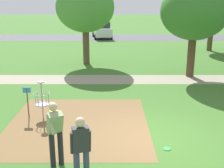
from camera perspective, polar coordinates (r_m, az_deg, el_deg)
name	(u,v)px	position (r m, az deg, el deg)	size (l,w,h in m)	color
ground_plane	(150,138)	(9.11, 7.56, -10.74)	(160.00, 160.00, 0.00)	#3D6B28
dirt_tee_pad	(78,124)	(10.10, -6.76, -7.85)	(4.82, 5.02, 0.01)	brown
disc_golf_basket	(40,99)	(10.51, -14.12, -2.86)	(0.98, 0.58, 1.39)	#9E9EA3
player_foreground_watching	(81,148)	(6.54, -6.22, -12.64)	(0.49, 0.44, 1.71)	#384260
player_throwing	(55,130)	(7.40, -11.28, -9.07)	(0.50, 1.16, 1.71)	#232328
frisbee_mid_grass	(167,149)	(8.59, 10.91, -12.59)	(0.22, 0.22, 0.02)	green
frisbee_far_left	(52,103)	(12.17, -11.95, -3.77)	(0.24, 0.24, 0.02)	gold
tree_near_left	(85,8)	(18.94, -5.40, 14.96)	(3.74, 3.74, 5.30)	brown
tree_mid_left	(195,11)	(16.24, 16.17, 13.76)	(3.64, 3.64, 5.13)	#4C3823
tree_mid_right	(213,8)	(25.58, 19.53, 14.15)	(3.60, 3.60, 5.09)	brown
parking_lot_strip	(122,37)	(33.35, 2.04, 9.27)	(36.00, 6.00, 0.01)	#4C4C51
parked_car_leftmost	(102,30)	(32.76, -2.00, 10.76)	(2.41, 4.41, 1.84)	silver
gravel_path	(134,79)	(15.55, 4.34, 0.94)	(40.00, 1.87, 0.00)	gray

